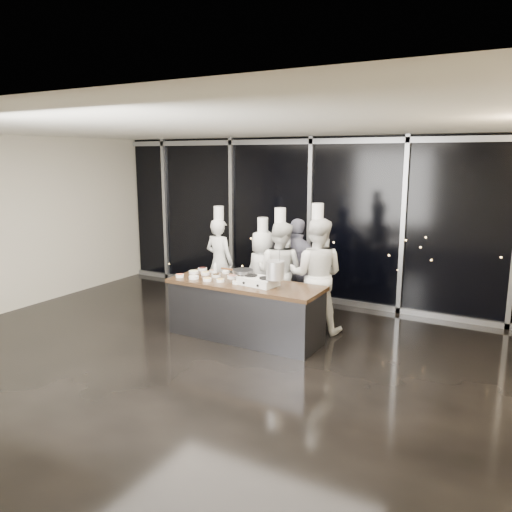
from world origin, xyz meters
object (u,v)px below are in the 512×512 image
(chef_center, at_px, (280,272))
(chef_right, at_px, (316,275))
(stock_pot, at_px, (275,270))
(demo_counter, at_px, (245,310))
(chef_far_left, at_px, (219,261))
(stove, at_px, (258,281))
(chef_left, at_px, (263,272))
(guest, at_px, (297,269))
(frying_pan, at_px, (242,271))

(chef_center, distance_m, chef_right, 0.73)
(stock_pot, distance_m, chef_center, 1.17)
(demo_counter, distance_m, chef_right, 1.29)
(demo_counter, bearing_deg, chef_right, 45.69)
(stock_pot, height_order, chef_far_left, chef_far_left)
(chef_right, bearing_deg, stove, 43.67)
(chef_left, bearing_deg, demo_counter, 121.51)
(demo_counter, relative_size, chef_right, 1.17)
(guest, bearing_deg, chef_far_left, 3.98)
(demo_counter, relative_size, chef_left, 1.39)
(stove, xyz_separation_m, chef_right, (0.58, 0.88, -0.02))
(frying_pan, height_order, chef_center, chef_center)
(chef_far_left, bearing_deg, stock_pot, 150.82)
(chef_far_left, xyz_separation_m, chef_right, (2.17, -0.46, 0.08))
(stove, bearing_deg, frying_pan, 178.11)
(stock_pot, bearing_deg, demo_counter, 173.04)
(stove, relative_size, frying_pan, 1.07)
(demo_counter, xyz_separation_m, chef_center, (0.11, 0.98, 0.43))
(guest, relative_size, chef_right, 0.84)
(guest, bearing_deg, stove, 92.11)
(chef_left, bearing_deg, chef_far_left, 9.54)
(chef_left, distance_m, chef_center, 0.52)
(demo_counter, distance_m, guest, 1.42)
(stove, relative_size, chef_right, 0.30)
(stock_pot, height_order, chef_right, chef_right)
(demo_counter, relative_size, frying_pan, 4.24)
(demo_counter, relative_size, chef_center, 1.24)
(chef_far_left, distance_m, chef_left, 1.00)
(demo_counter, height_order, chef_left, chef_left)
(stock_pot, distance_m, chef_far_left, 2.37)
(chef_center, bearing_deg, chef_right, 169.60)
(frying_pan, xyz_separation_m, chef_left, (-0.28, 1.17, -0.28))
(frying_pan, relative_size, guest, 0.33)
(guest, bearing_deg, chef_left, 13.98)
(frying_pan, xyz_separation_m, stock_pot, (0.63, -0.10, 0.11))
(frying_pan, bearing_deg, chef_far_left, 143.64)
(frying_pan, bearing_deg, chef_center, 88.01)
(stove, xyz_separation_m, stock_pot, (0.31, -0.04, 0.21))
(stock_pot, relative_size, chef_left, 0.16)
(stock_pot, relative_size, chef_right, 0.13)
(stock_pot, relative_size, chef_far_left, 0.14)
(stock_pot, distance_m, chef_left, 1.61)
(frying_pan, relative_size, chef_right, 0.28)
(chef_left, bearing_deg, stove, 131.35)
(stove, height_order, chef_left, chef_left)
(demo_counter, distance_m, chef_left, 1.29)
(chef_right, bearing_deg, guest, -53.16)
(demo_counter, xyz_separation_m, chef_right, (0.83, 0.85, 0.49))
(stove, relative_size, chef_left, 0.35)
(stove, bearing_deg, stock_pot, 0.87)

